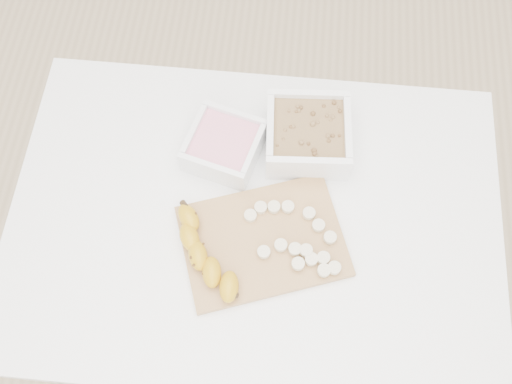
# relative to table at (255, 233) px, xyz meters

# --- Properties ---
(ground) EXTENTS (3.50, 3.50, 0.00)m
(ground) POSITION_rel_table_xyz_m (0.00, 0.00, -0.65)
(ground) COLOR #C6AD89
(ground) RESTS_ON ground
(table) EXTENTS (1.00, 0.70, 0.75)m
(table) POSITION_rel_table_xyz_m (0.00, 0.00, 0.00)
(table) COLOR white
(table) RESTS_ON ground
(bowl_yogurt) EXTENTS (0.18, 0.18, 0.07)m
(bowl_yogurt) POSITION_rel_table_xyz_m (-0.08, 0.14, 0.13)
(bowl_yogurt) COLOR white
(bowl_yogurt) RESTS_ON table
(bowl_granola) EXTENTS (0.18, 0.18, 0.08)m
(bowl_granola) POSITION_rel_table_xyz_m (0.09, 0.18, 0.14)
(bowl_granola) COLOR white
(bowl_granola) RESTS_ON table
(cutting_board) EXTENTS (0.37, 0.31, 0.01)m
(cutting_board) POSITION_rel_table_xyz_m (0.02, -0.05, 0.10)
(cutting_board) COLOR #B17F4D
(cutting_board) RESTS_ON table
(banana) EXTENTS (0.14, 0.22, 0.04)m
(banana) POSITION_rel_table_xyz_m (-0.08, -0.10, 0.13)
(banana) COLOR #C08D12
(banana) RESTS_ON cutting_board
(banana_slices) EXTENTS (0.20, 0.15, 0.02)m
(banana_slices) POSITION_rel_table_xyz_m (0.09, -0.05, 0.12)
(banana_slices) COLOR beige
(banana_slices) RESTS_ON cutting_board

